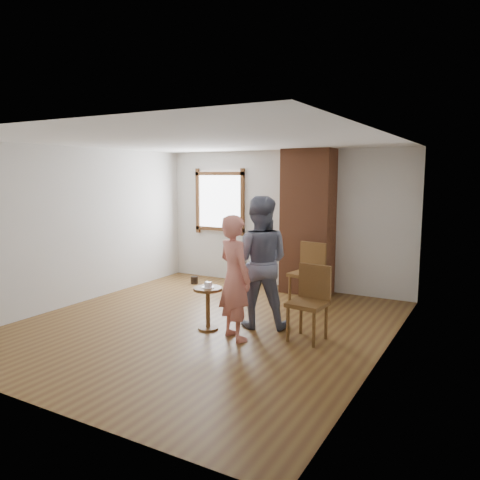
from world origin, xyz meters
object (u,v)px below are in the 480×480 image
at_px(dining_chair_left, 309,270).
at_px(dining_chair_right, 310,298).
at_px(person_pink, 235,278).
at_px(stoneware_crock, 237,273).
at_px(man, 259,262).
at_px(side_table, 208,301).

relative_size(dining_chair_left, dining_chair_right, 1.05).
bearing_deg(person_pink, dining_chair_right, -122.13).
relative_size(stoneware_crock, man, 0.26).
bearing_deg(dining_chair_left, side_table, -101.89).
relative_size(stoneware_crock, dining_chair_right, 0.49).
bearing_deg(side_table, dining_chair_left, 68.71).
bearing_deg(person_pink, man, -64.55).
relative_size(side_table, man, 0.32).
distance_m(dining_chair_right, side_table, 1.42).
height_order(stoneware_crock, person_pink, person_pink).
height_order(stoneware_crock, dining_chair_right, dining_chair_right).
bearing_deg(man, stoneware_crock, -74.34).
distance_m(dining_chair_right, man, 0.92).
bearing_deg(dining_chair_right, side_table, -160.41).
relative_size(dining_chair_right, person_pink, 0.60).
distance_m(man, person_pink, 0.62).
distance_m(dining_chair_left, dining_chair_right, 1.69).
bearing_deg(dining_chair_left, stoneware_crock, 170.07).
distance_m(stoneware_crock, dining_chair_left, 1.85).
bearing_deg(dining_chair_right, man, 176.11).
distance_m(stoneware_crock, man, 2.63).
height_order(side_table, person_pink, person_pink).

